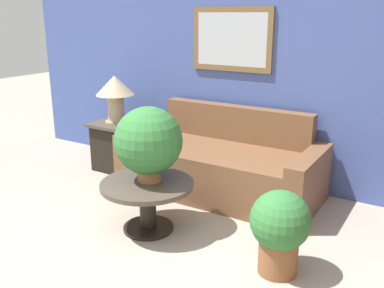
{
  "coord_description": "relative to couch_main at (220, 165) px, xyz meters",
  "views": [
    {
      "loc": [
        1.55,
        -1.52,
        1.84
      ],
      "look_at": [
        -0.51,
        1.83,
        0.64
      ],
      "focal_mm": 40.0,
      "sensor_mm": 36.0,
      "label": 1
    }
  ],
  "objects": [
    {
      "name": "wall_back",
      "position": [
        0.43,
        0.52,
        1.01
      ],
      "size": [
        7.2,
        0.09,
        2.6
      ],
      "color": "#42569E",
      "rests_on": "ground_plane"
    },
    {
      "name": "couch_main",
      "position": [
        0.0,
        0.0,
        0.0
      ],
      "size": [
        2.1,
        0.95,
        0.88
      ],
      "color": "brown",
      "rests_on": "ground_plane"
    },
    {
      "name": "coffee_table",
      "position": [
        -0.14,
        -1.1,
        0.03
      ],
      "size": [
        0.81,
        0.81,
        0.45
      ],
      "color": "black",
      "rests_on": "ground_plane"
    },
    {
      "name": "side_table",
      "position": [
        -1.41,
        -0.02,
        0.0
      ],
      "size": [
        0.56,
        0.56,
        0.59
      ],
      "color": "black",
      "rests_on": "ground_plane"
    },
    {
      "name": "table_lamp",
      "position": [
        -1.41,
        -0.02,
        0.68
      ],
      "size": [
        0.46,
        0.46,
        0.56
      ],
      "color": "tan",
      "rests_on": "side_table"
    },
    {
      "name": "potted_plant_on_table",
      "position": [
        -0.15,
        -1.04,
        0.5
      ],
      "size": [
        0.59,
        0.59,
        0.65
      ],
      "color": "#9E6B42",
      "rests_on": "coffee_table"
    },
    {
      "name": "potted_plant_floor",
      "position": [
        1.08,
        -1.12,
        0.07
      ],
      "size": [
        0.44,
        0.44,
        0.65
      ],
      "color": "brown",
      "rests_on": "ground_plane"
    }
  ]
}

